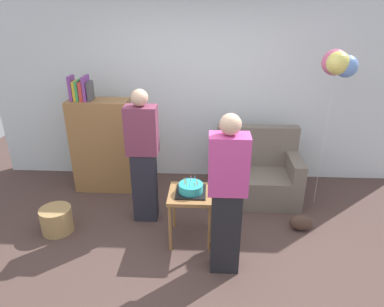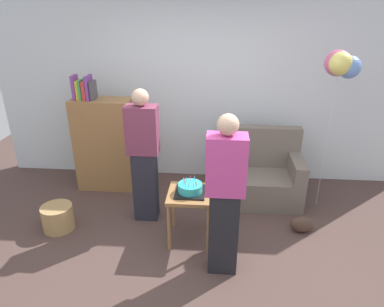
# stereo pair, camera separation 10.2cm
# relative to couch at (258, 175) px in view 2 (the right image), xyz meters

# --- Properties ---
(ground_plane) EXTENTS (8.00, 8.00, 0.00)m
(ground_plane) POSITION_rel_couch_xyz_m (-0.80, -1.37, -0.34)
(ground_plane) COLOR #4C3833
(wall_back) EXTENTS (6.00, 0.10, 2.70)m
(wall_back) POSITION_rel_couch_xyz_m (-0.80, 0.68, 1.01)
(wall_back) COLOR silver
(wall_back) RESTS_ON ground_plane
(couch) EXTENTS (1.10, 0.70, 0.96)m
(couch) POSITION_rel_couch_xyz_m (0.00, 0.00, 0.00)
(couch) COLOR #6B6056
(couch) RESTS_ON ground_plane
(bookshelf) EXTENTS (0.80, 0.36, 1.62)m
(bookshelf) POSITION_rel_couch_xyz_m (-2.14, 0.16, 0.34)
(bookshelf) COLOR olive
(bookshelf) RESTS_ON ground_plane
(side_table) EXTENTS (0.48, 0.48, 0.60)m
(side_table) POSITION_rel_couch_xyz_m (-0.84, -0.97, 0.17)
(side_table) COLOR olive
(side_table) RESTS_ON ground_plane
(birthday_cake) EXTENTS (0.32, 0.32, 0.17)m
(birthday_cake) POSITION_rel_couch_xyz_m (-0.84, -0.97, 0.31)
(birthday_cake) COLOR black
(birthday_cake) RESTS_ON side_table
(person_blowing_candles) EXTENTS (0.36, 0.22, 1.63)m
(person_blowing_candles) POSITION_rel_couch_xyz_m (-1.42, -0.58, 0.49)
(person_blowing_candles) COLOR #23232D
(person_blowing_candles) RESTS_ON ground_plane
(person_holding_cake) EXTENTS (0.36, 0.22, 1.63)m
(person_holding_cake) POSITION_rel_couch_xyz_m (-0.48, -1.42, 0.49)
(person_holding_cake) COLOR black
(person_holding_cake) RESTS_ON ground_plane
(wicker_basket) EXTENTS (0.36, 0.36, 0.30)m
(wicker_basket) POSITION_rel_couch_xyz_m (-2.42, -0.91, -0.19)
(wicker_basket) COLOR #A88451
(wicker_basket) RESTS_ON ground_plane
(handbag) EXTENTS (0.28, 0.14, 0.20)m
(handbag) POSITION_rel_couch_xyz_m (0.45, -0.75, -0.24)
(handbag) COLOR #473328
(handbag) RESTS_ON ground_plane
(balloon_bunch) EXTENTS (0.38, 0.37, 2.00)m
(balloon_bunch) POSITION_rel_couch_xyz_m (0.79, -0.16, 1.50)
(balloon_bunch) COLOR silver
(balloon_bunch) RESTS_ON ground_plane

